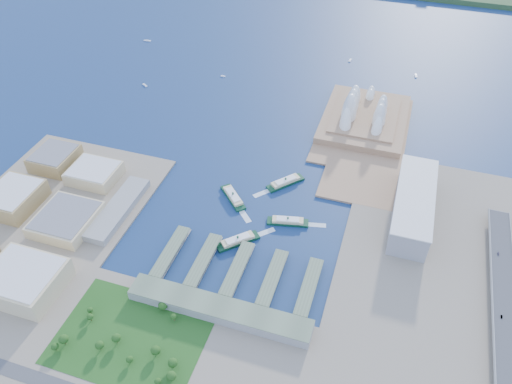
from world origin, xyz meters
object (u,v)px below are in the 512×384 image
(ferry_d, at_px, (288,220))
(car_b, at_px, (502,317))
(ferry_b, at_px, (286,181))
(opera_house, at_px, (367,106))
(ferry_c, at_px, (238,239))
(ferry_a, at_px, (233,196))
(car_c, at_px, (498,254))
(toaster_building, at_px, (413,205))

(ferry_d, bearing_deg, car_b, -119.72)
(ferry_b, distance_m, car_b, 311.12)
(opera_house, xyz_separation_m, ferry_b, (-80.39, -186.07, -26.76))
(ferry_d, bearing_deg, ferry_c, 124.00)
(ferry_a, bearing_deg, opera_house, 15.70)
(ferry_b, distance_m, ferry_c, 126.96)
(ferry_c, bearing_deg, car_c, -122.69)
(opera_house, relative_size, car_c, 35.88)
(toaster_building, bearing_deg, ferry_c, -150.67)
(toaster_building, height_order, car_b, toaster_building)
(ferry_c, distance_m, car_c, 304.02)
(ferry_a, height_order, ferry_c, ferry_a)
(ferry_b, xyz_separation_m, ferry_d, (23.17, -73.14, -0.27))
(car_b, bearing_deg, ferry_d, 162.42)
(car_b, relative_size, car_c, 0.84)
(ferry_d, xyz_separation_m, car_b, (248.22, -78.65, 10.57))
(opera_house, bearing_deg, car_c, -52.40)
(toaster_building, height_order, ferry_a, toaster_building)
(toaster_building, bearing_deg, opera_house, 114.23)
(toaster_building, distance_m, ferry_c, 225.77)
(ferry_a, height_order, ferry_b, ferry_b)
(opera_house, xyz_separation_m, ferry_d, (-57.22, -259.20, -27.03))
(ferry_c, distance_m, ferry_d, 70.93)
(toaster_building, xyz_separation_m, car_c, (101.00, -47.98, -4.92))
(ferry_c, relative_size, car_c, 10.88)
(car_c, bearing_deg, ferry_c, -168.16)
(opera_house, distance_m, toaster_building, 219.62)
(toaster_building, relative_size, ferry_d, 2.95)
(ferry_a, distance_m, car_c, 330.61)
(ferry_d, relative_size, car_c, 10.49)
(ferry_b, bearing_deg, ferry_c, -60.74)
(ferry_c, xyz_separation_m, car_b, (297.37, -27.51, 10.38))
(car_c, bearing_deg, toaster_building, 154.59)
(ferry_c, bearing_deg, ferry_d, -88.40)
(opera_house, height_order, car_c, opera_house)
(ferry_a, height_order, car_b, car_b)
(ferry_c, height_order, ferry_d, ferry_c)
(ferry_b, distance_m, car_c, 278.55)
(ferry_d, bearing_deg, toaster_building, -80.23)
(opera_house, distance_m, car_b, 388.46)
(ferry_b, bearing_deg, car_c, 28.22)
(ferry_b, distance_m, ferry_d, 76.72)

